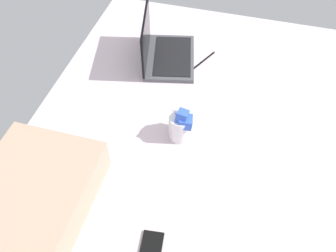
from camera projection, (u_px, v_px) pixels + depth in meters
bed_mattress at (199, 153)px, 149.19cm from camera, size 180.00×140.00×18.00cm
laptop at (163, 52)px, 170.30cm from camera, size 37.25×29.69×23.00cm
snack_cup at (181, 124)px, 138.98cm from camera, size 10.90×9.86×14.78cm
pillow at (28, 204)px, 117.14cm from camera, size 52.00×36.00×13.00cm
charger_cable at (204, 61)px, 172.53cm from camera, size 15.51×8.06×0.60cm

